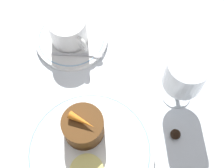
{
  "coord_description": "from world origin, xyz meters",
  "views": [
    {
      "loc": [
        0.16,
        -0.09,
        0.58
      ],
      "look_at": [
        -0.05,
        0.08,
        0.04
      ],
      "focal_mm": 50.0,
      "sensor_mm": 36.0,
      "label": 1
    }
  ],
  "objects": [
    {
      "name": "spoon",
      "position": [
        -0.15,
        0.08,
        0.01
      ],
      "size": [
        0.08,
        0.09,
        0.0
      ],
      "color": "silver",
      "rests_on": "saucer"
    },
    {
      "name": "dessert_cake",
      "position": [
        -0.02,
        -0.02,
        0.04
      ],
      "size": [
        0.08,
        0.08,
        0.05
      ],
      "color": "#563314",
      "rests_on": "dinner_plate"
    },
    {
      "name": "carrot_garnish",
      "position": [
        -0.02,
        -0.02,
        0.07
      ],
      "size": [
        0.05,
        0.03,
        0.01
      ],
      "color": "orange",
      "rests_on": "dessert_cake"
    },
    {
      "name": "wine_glass",
      "position": [
        0.04,
        0.17,
        0.09
      ],
      "size": [
        0.08,
        0.08,
        0.13
      ],
      "color": "silver",
      "rests_on": "ground_plane"
    },
    {
      "name": "ground_plane",
      "position": [
        0.0,
        0.0,
        0.0
      ],
      "size": [
        3.0,
        3.0,
        0.0
      ],
      "primitive_type": "plane",
      "color": "white"
    },
    {
      "name": "coffee_cup",
      "position": [
        -0.21,
        0.09,
        0.04
      ],
      "size": [
        0.11,
        0.08,
        0.06
      ],
      "color": "white",
      "rests_on": "saucer"
    },
    {
      "name": "saucer",
      "position": [
        -0.21,
        0.09,
        0.01
      ],
      "size": [
        0.16,
        0.16,
        0.01
      ],
      "color": "white",
      "rests_on": "ground_plane"
    },
    {
      "name": "chocolate_truffle",
      "position": [
        0.1,
        0.11,
        0.01
      ],
      "size": [
        0.02,
        0.02,
        0.02
      ],
      "color": "black",
      "rests_on": "ground_plane"
    },
    {
      "name": "dinner_plate",
      "position": [
        0.02,
        -0.03,
        0.01
      ],
      "size": [
        0.24,
        0.24,
        0.01
      ],
      "color": "white",
      "rests_on": "ground_plane"
    }
  ]
}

